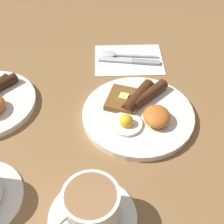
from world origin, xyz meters
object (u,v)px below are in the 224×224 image
(teacup_near, at_px, (91,208))
(spoon, at_px, (115,54))
(breakfast_plate_near, at_px, (139,112))
(knife, at_px, (132,61))

(teacup_near, relative_size, spoon, 0.96)
(breakfast_plate_near, distance_m, teacup_near, 0.26)
(knife, bearing_deg, spoon, -23.96)
(breakfast_plate_near, distance_m, knife, 0.20)
(breakfast_plate_near, relative_size, knife, 1.49)
(breakfast_plate_near, height_order, spoon, breakfast_plate_near)
(knife, relative_size, spoon, 1.05)
(knife, height_order, spoon, spoon)
(teacup_near, xyz_separation_m, spoon, (0.47, -0.02, -0.03))
(breakfast_plate_near, relative_size, teacup_near, 1.63)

